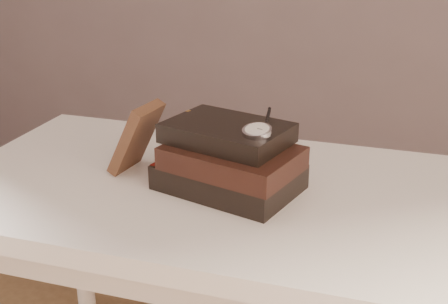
% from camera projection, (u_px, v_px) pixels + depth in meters
% --- Properties ---
extents(table, '(1.00, 0.60, 0.75)m').
position_uv_depth(table, '(199.00, 222.00, 1.20)').
color(table, white).
rests_on(table, ground).
extents(book_stack, '(0.30, 0.24, 0.13)m').
position_uv_depth(book_stack, '(230.00, 160.00, 1.11)').
color(book_stack, black).
rests_on(book_stack, table).
extents(journal, '(0.10, 0.11, 0.15)m').
position_uv_depth(journal, '(136.00, 137.00, 1.19)').
color(journal, '#3E2417').
rests_on(journal, table).
extents(pocket_watch, '(0.07, 0.16, 0.02)m').
position_uv_depth(pocket_watch, '(258.00, 130.00, 1.04)').
color(pocket_watch, silver).
rests_on(pocket_watch, book_stack).
extents(eyeglasses, '(0.14, 0.15, 0.05)m').
position_uv_depth(eyeglasses, '(215.00, 132.00, 1.22)').
color(eyeglasses, silver).
rests_on(eyeglasses, book_stack).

